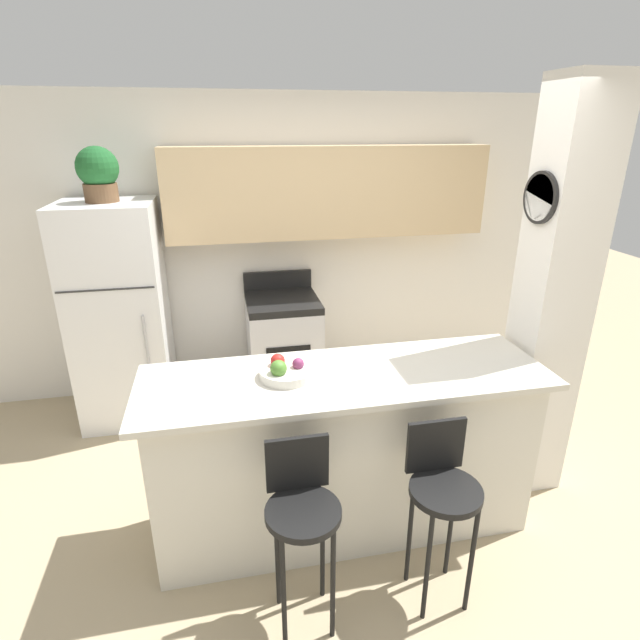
% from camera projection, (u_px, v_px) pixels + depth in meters
% --- Properties ---
extents(ground_plane, '(14.00, 14.00, 0.00)m').
position_uv_depth(ground_plane, '(343.00, 522.00, 3.08)').
color(ground_plane, tan).
extents(wall_back, '(5.60, 0.38, 2.55)m').
position_uv_depth(wall_back, '(305.00, 224.00, 4.33)').
color(wall_back, white).
rests_on(wall_back, ground_plane).
extents(pillar_right, '(0.38, 0.32, 2.55)m').
position_uv_depth(pillar_right, '(552.00, 303.00, 3.02)').
color(pillar_right, white).
rests_on(pillar_right, ground_plane).
extents(counter_bar, '(2.23, 0.70, 1.02)m').
position_uv_depth(counter_bar, '(344.00, 452.00, 2.89)').
color(counter_bar, silver).
rests_on(counter_bar, ground_plane).
extents(refrigerator, '(0.70, 0.72, 1.76)m').
position_uv_depth(refrigerator, '(120.00, 315.00, 3.96)').
color(refrigerator, white).
rests_on(refrigerator, ground_plane).
extents(stove_range, '(0.61, 0.64, 1.07)m').
position_uv_depth(stove_range, '(284.00, 347.00, 4.40)').
color(stove_range, silver).
rests_on(stove_range, ground_plane).
extents(bar_stool_left, '(0.35, 0.35, 0.96)m').
position_uv_depth(bar_stool_left, '(302.00, 511.00, 2.28)').
color(bar_stool_left, black).
rests_on(bar_stool_left, ground_plane).
extents(bar_stool_right, '(0.35, 0.35, 0.96)m').
position_uv_depth(bar_stool_right, '(442.00, 490.00, 2.41)').
color(bar_stool_right, black).
rests_on(bar_stool_right, ground_plane).
extents(potted_plant_on_fridge, '(0.29, 0.29, 0.39)m').
position_uv_depth(potted_plant_on_fridge, '(98.00, 173.00, 3.56)').
color(potted_plant_on_fridge, brown).
rests_on(potted_plant_on_fridge, refrigerator).
extents(fruit_bowl, '(0.29, 0.29, 0.12)m').
position_uv_depth(fruit_bowl, '(285.00, 371.00, 2.66)').
color(fruit_bowl, silver).
rests_on(fruit_bowl, counter_bar).
extents(trash_bin, '(0.28, 0.28, 0.38)m').
position_uv_depth(trash_bin, '(201.00, 399.00, 4.09)').
color(trash_bin, '#59595B').
rests_on(trash_bin, ground_plane).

